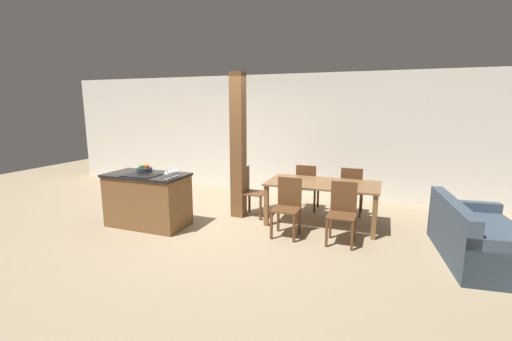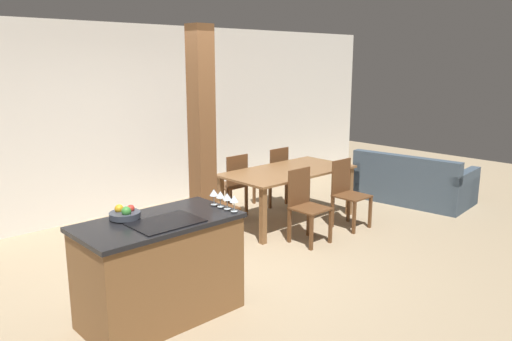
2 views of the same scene
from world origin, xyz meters
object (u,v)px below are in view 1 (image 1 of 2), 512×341
(wine_glass_end, at_px, (177,169))
(dining_chair_far_right, at_px, (351,190))
(fruit_bowl, at_px, (144,168))
(wine_glass_far, at_px, (173,170))
(dining_table, at_px, (323,188))
(dining_chair_far_left, at_px, (307,186))
(wine_glass_middle, at_px, (170,171))
(kitchen_island, at_px, (148,200))
(dining_chair_near_left, at_px, (287,206))
(wine_glass_near, at_px, (166,172))
(couch, at_px, (480,240))
(dining_chair_head_end, at_px, (251,191))
(dining_chair_near_right, at_px, (342,212))
(timber_post, at_px, (238,146))

(wine_glass_end, relative_size, dining_chair_far_right, 0.16)
(fruit_bowl, relative_size, wine_glass_far, 1.79)
(wine_glass_far, relative_size, wine_glass_end, 1.00)
(dining_table, bearing_deg, dining_chair_far_left, 120.87)
(wine_glass_middle, bearing_deg, kitchen_island, 162.75)
(dining_table, xyz_separation_m, dining_chair_near_left, (-0.42, -0.70, -0.17))
(kitchen_island, bearing_deg, wine_glass_near, -25.11)
(dining_table, bearing_deg, wine_glass_middle, -149.06)
(couch, bearing_deg, wine_glass_end, 89.37)
(wine_glass_near, xyz_separation_m, dining_chair_head_end, (0.84, 1.38, -0.54))
(wine_glass_middle, distance_m, dining_chair_near_right, 2.67)
(wine_glass_near, bearing_deg, wine_glass_middle, 90.00)
(dining_chair_near_right, distance_m, dining_chair_far_right, 1.39)
(dining_chair_near_left, bearing_deg, fruit_bowl, -175.49)
(dining_table, height_order, timber_post, timber_post)
(kitchen_island, bearing_deg, fruit_bowl, 134.04)
(kitchen_island, distance_m, wine_glass_near, 0.87)
(dining_table, distance_m, dining_chair_near_left, 0.83)
(dining_chair_head_end, bearing_deg, dining_table, -90.00)
(wine_glass_middle, distance_m, dining_chair_far_left, 2.68)
(wine_glass_far, distance_m, dining_chair_near_left, 1.87)
(wine_glass_end, relative_size, couch, 0.08)
(fruit_bowl, height_order, couch, fruit_bowl)
(dining_table, distance_m, dining_chair_near_right, 0.83)
(dining_chair_far_left, height_order, dining_chair_head_end, same)
(wine_glass_end, distance_m, dining_chair_near_right, 2.64)
(fruit_bowl, height_order, wine_glass_near, wine_glass_near)
(wine_glass_near, distance_m, dining_chair_far_left, 2.75)
(dining_chair_head_end, height_order, timber_post, timber_post)
(dining_chair_far_left, distance_m, dining_chair_far_right, 0.83)
(dining_table, distance_m, dining_chair_far_left, 0.83)
(dining_chair_far_right, bearing_deg, timber_post, 22.10)
(wine_glass_middle, distance_m, wine_glass_end, 0.19)
(wine_glass_middle, bearing_deg, wine_glass_end, 90.00)
(dining_chair_near_right, bearing_deg, timber_post, 162.38)
(fruit_bowl, relative_size, dining_table, 0.14)
(kitchen_island, xyz_separation_m, wine_glass_near, (0.60, -0.28, 0.56))
(wine_glass_middle, xyz_separation_m, dining_chair_near_left, (1.72, 0.58, -0.54))
(dining_chair_near_right, xyz_separation_m, dining_chair_far_left, (-0.83, 1.39, 0.00))
(dining_table, relative_size, dining_chair_far_right, 2.06)
(dining_chair_near_left, distance_m, couch, 2.61)
(wine_glass_end, xyz_separation_m, couch, (4.32, 0.43, -0.74))
(wine_glass_far, relative_size, dining_table, 0.08)
(dining_chair_far_left, bearing_deg, dining_chair_near_left, 90.00)
(wine_glass_far, relative_size, dining_chair_far_left, 0.16)
(wine_glass_middle, bearing_deg, dining_chair_near_left, 18.76)
(wine_glass_near, distance_m, wine_glass_middle, 0.09)
(wine_glass_far, distance_m, dining_chair_near_right, 2.66)
(kitchen_island, relative_size, wine_glass_end, 9.36)
(kitchen_island, relative_size, dining_table, 0.73)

